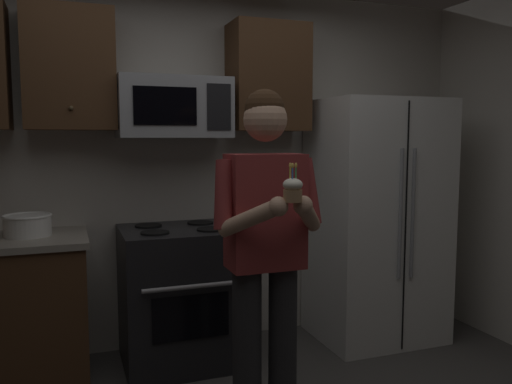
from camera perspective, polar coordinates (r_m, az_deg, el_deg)
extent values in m
cube|color=beige|center=(3.88, -7.50, 2.64)|extent=(4.40, 0.10, 2.60)
cube|color=black|center=(3.62, -8.31, -11.13)|extent=(0.76, 0.66, 0.92)
cube|color=black|center=(3.32, -7.10, -13.43)|extent=(0.48, 0.01, 0.28)
cylinder|color=#99999E|center=(3.24, -7.05, -10.23)|extent=(0.60, 0.03, 0.03)
cylinder|color=black|center=(3.35, -10.97, -4.39)|extent=(0.18, 0.18, 0.01)
cylinder|color=black|center=(3.42, -4.99, -4.08)|extent=(0.18, 0.18, 0.01)
cylinder|color=black|center=(3.62, -11.67, -3.62)|extent=(0.18, 0.18, 0.01)
cylinder|color=black|center=(3.69, -6.12, -3.36)|extent=(0.18, 0.18, 0.01)
cube|color=#9EA0A5|center=(3.59, -9.01, 9.06)|extent=(0.74, 0.40, 0.40)
cube|color=black|center=(3.37, -9.86, 9.26)|extent=(0.40, 0.01, 0.24)
cube|color=black|center=(3.45, -4.06, 9.25)|extent=(0.16, 0.01, 0.30)
cube|color=white|center=(4.05, 12.98, -3.01)|extent=(0.90, 0.72, 1.80)
cylinder|color=gray|center=(3.70, 15.52, -2.35)|extent=(0.02, 0.02, 0.90)
cylinder|color=gray|center=(3.76, 16.76, -2.26)|extent=(0.02, 0.02, 0.90)
cube|color=black|center=(3.76, 16.01, -3.79)|extent=(0.01, 0.01, 1.74)
cube|color=#4C301C|center=(3.59, -19.71, 12.48)|extent=(0.55, 0.34, 0.76)
sphere|color=brown|center=(3.39, -19.55, 8.65)|extent=(0.03, 0.03, 0.03)
cube|color=#4C301C|center=(3.85, 1.31, 12.35)|extent=(0.55, 0.34, 0.76)
sphere|color=brown|center=(3.66, 2.33, 8.75)|extent=(0.03, 0.03, 0.03)
cylinder|color=white|center=(3.50, -23.67, -3.41)|extent=(0.28, 0.28, 0.12)
torus|color=white|center=(3.49, -23.71, -2.40)|extent=(0.29, 0.29, 0.02)
cylinder|color=#262628|center=(2.80, -1.02, -16.98)|extent=(0.15, 0.15, 0.86)
cylinder|color=#262628|center=(2.86, 2.92, -16.43)|extent=(0.15, 0.15, 0.86)
cube|color=maroon|center=(2.64, 1.00, -2.12)|extent=(0.38, 0.22, 0.58)
sphere|color=tan|center=(2.61, 1.02, 7.91)|extent=(0.22, 0.22, 0.22)
sphere|color=#382314|center=(2.62, 0.94, 9.00)|extent=(0.20, 0.20, 0.20)
cylinder|color=maroon|center=(2.53, -3.52, -0.32)|extent=(0.15, 0.18, 0.35)
cylinder|color=tan|center=(2.41, -0.71, -2.93)|extent=(0.26, 0.33, 0.21)
sphere|color=tan|center=(2.31, 2.46, -1.59)|extent=(0.09, 0.09, 0.09)
cylinder|color=maroon|center=(2.69, 5.72, 0.04)|extent=(0.15, 0.18, 0.35)
cylinder|color=tan|center=(2.52, 5.74, -2.55)|extent=(0.26, 0.33, 0.21)
sphere|color=tan|center=(2.36, 5.15, -1.46)|extent=(0.09, 0.09, 0.09)
cylinder|color=#A87F56|center=(2.31, 4.02, -0.42)|extent=(0.08, 0.08, 0.06)
ellipsoid|color=white|center=(2.31, 4.03, 0.80)|extent=(0.09, 0.09, 0.06)
cylinder|color=#4CBF66|center=(2.31, 4.38, 1.99)|extent=(0.01, 0.01, 0.06)
ellipsoid|color=#FFD159|center=(2.31, 4.38, 2.91)|extent=(0.01, 0.01, 0.02)
cylinder|color=#F2D84C|center=(2.31, 3.75, 1.99)|extent=(0.01, 0.01, 0.06)
ellipsoid|color=#FFD159|center=(2.31, 3.75, 2.92)|extent=(0.01, 0.01, 0.02)
cylinder|color=#4C7FE5|center=(2.29, 4.00, 1.95)|extent=(0.01, 0.01, 0.06)
ellipsoid|color=#FFD159|center=(2.29, 4.01, 2.89)|extent=(0.01, 0.01, 0.02)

